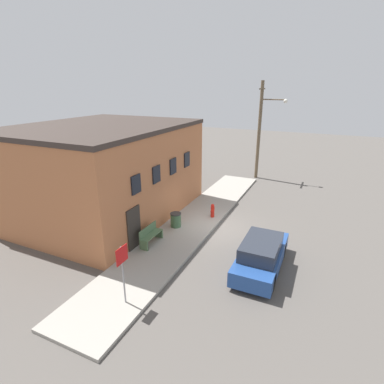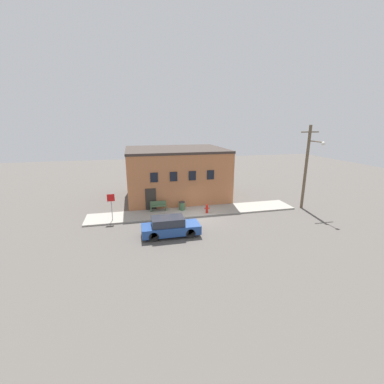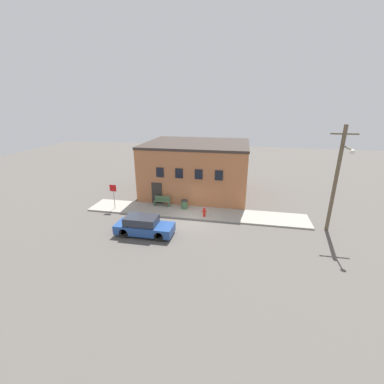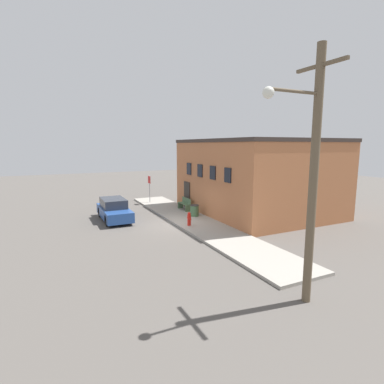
{
  "view_description": "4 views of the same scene",
  "coord_description": "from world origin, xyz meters",
  "px_view_note": "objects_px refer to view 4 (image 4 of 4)",
  "views": [
    {
      "loc": [
        -14.47,
        -5.17,
        7.59
      ],
      "look_at": [
        -0.24,
        1.38,
        2.0
      ],
      "focal_mm": 28.0,
      "sensor_mm": 36.0,
      "label": 1
    },
    {
      "loc": [
        -5.42,
        -20.77,
        8.2
      ],
      "look_at": [
        -0.24,
        1.38,
        2.0
      ],
      "focal_mm": 24.0,
      "sensor_mm": 36.0,
      "label": 2
    },
    {
      "loc": [
        3.85,
        -19.28,
        9.36
      ],
      "look_at": [
        -0.24,
        1.38,
        2.0
      ],
      "focal_mm": 24.0,
      "sensor_mm": 36.0,
      "label": 3
    },
    {
      "loc": [
        17.21,
        -7.09,
        5.05
      ],
      "look_at": [
        -0.24,
        1.38,
        2.0
      ],
      "focal_mm": 28.0,
      "sensor_mm": 36.0,
      "label": 4
    }
  ],
  "objects_px": {
    "bench": "(185,204)",
    "utility_pole": "(311,171)",
    "stop_sign": "(149,184)",
    "trash_bin": "(195,210)",
    "parked_car": "(114,210)",
    "fire_hydrant": "(189,219)"
  },
  "relations": [
    {
      "from": "bench",
      "to": "fire_hydrant",
      "type": "bearing_deg",
      "value": -21.26
    },
    {
      "from": "fire_hydrant",
      "to": "stop_sign",
      "type": "distance_m",
      "value": 8.43
    },
    {
      "from": "bench",
      "to": "trash_bin",
      "type": "bearing_deg",
      "value": -6.78
    },
    {
      "from": "bench",
      "to": "utility_pole",
      "type": "bearing_deg",
      "value": -8.66
    },
    {
      "from": "trash_bin",
      "to": "parked_car",
      "type": "xyz_separation_m",
      "value": [
        -1.91,
        -5.17,
        0.16
      ]
    },
    {
      "from": "utility_pole",
      "to": "parked_car",
      "type": "relative_size",
      "value": 1.85
    },
    {
      "from": "stop_sign",
      "to": "parked_car",
      "type": "relative_size",
      "value": 0.53
    },
    {
      "from": "fire_hydrant",
      "to": "parked_car",
      "type": "xyz_separation_m",
      "value": [
        -3.97,
        -3.77,
        0.15
      ]
    },
    {
      "from": "stop_sign",
      "to": "utility_pole",
      "type": "bearing_deg",
      "value": -1.99
    },
    {
      "from": "trash_bin",
      "to": "utility_pole",
      "type": "height_order",
      "value": "utility_pole"
    },
    {
      "from": "trash_bin",
      "to": "parked_car",
      "type": "relative_size",
      "value": 0.19
    },
    {
      "from": "stop_sign",
      "to": "trash_bin",
      "type": "xyz_separation_m",
      "value": [
        6.28,
        1.23,
        -1.17
      ]
    },
    {
      "from": "utility_pole",
      "to": "parked_car",
      "type": "height_order",
      "value": "utility_pole"
    },
    {
      "from": "stop_sign",
      "to": "bench",
      "type": "distance_m",
      "value": 4.49
    },
    {
      "from": "trash_bin",
      "to": "parked_car",
      "type": "bearing_deg",
      "value": -110.27
    },
    {
      "from": "fire_hydrant",
      "to": "utility_pole",
      "type": "bearing_deg",
      "value": -2.72
    },
    {
      "from": "bench",
      "to": "trash_bin",
      "type": "xyz_separation_m",
      "value": [
        2.21,
        -0.26,
        -0.04
      ]
    },
    {
      "from": "fire_hydrant",
      "to": "utility_pole",
      "type": "distance_m",
      "value": 10.35
    },
    {
      "from": "fire_hydrant",
      "to": "bench",
      "type": "height_order",
      "value": "bench"
    },
    {
      "from": "utility_pole",
      "to": "stop_sign",
      "type": "bearing_deg",
      "value": 178.01
    },
    {
      "from": "stop_sign",
      "to": "trash_bin",
      "type": "distance_m",
      "value": 6.51
    },
    {
      "from": "stop_sign",
      "to": "trash_bin",
      "type": "bearing_deg",
      "value": 11.08
    }
  ]
}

